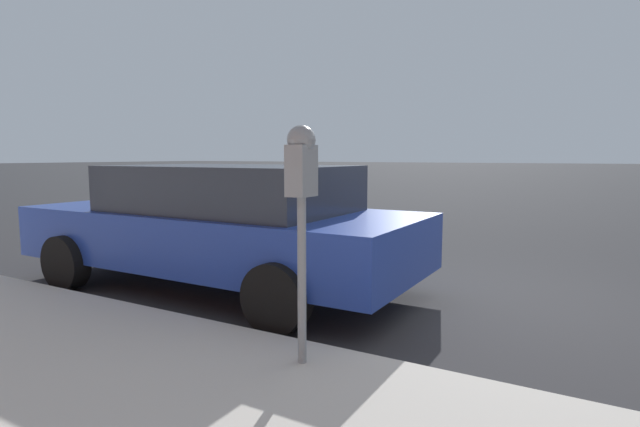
# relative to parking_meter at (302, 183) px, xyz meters

# --- Properties ---
(ground_plane) EXTENTS (220.00, 220.00, 0.00)m
(ground_plane) POSITION_rel_parking_meter_xyz_m (2.56, -0.93, -1.38)
(ground_plane) COLOR #2B2B2D
(parking_meter) EXTENTS (0.21, 0.19, 1.62)m
(parking_meter) POSITION_rel_parking_meter_xyz_m (0.00, 0.00, 0.00)
(parking_meter) COLOR gray
(parking_meter) RESTS_ON sidewalk
(car_blue) EXTENTS (2.16, 4.80, 1.45)m
(car_blue) POSITION_rel_parking_meter_xyz_m (1.65, 2.13, -0.61)
(car_blue) COLOR navy
(car_blue) RESTS_ON ground_plane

